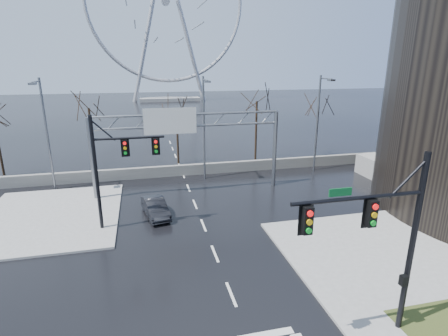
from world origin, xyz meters
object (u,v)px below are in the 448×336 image
object	(u,v)px
signal_mast_near	(386,232)
car	(155,207)
signal_mast_far	(113,162)
ferris_wheel	(166,8)
sign_gantry	(184,136)

from	to	relation	value
signal_mast_near	car	size ratio (longest dim) A/B	1.94
signal_mast_far	ferris_wheel	distance (m)	89.30
ferris_wheel	car	world-z (taller)	ferris_wheel
sign_gantry	signal_mast_near	bearing A→B (deg)	-73.81
signal_mast_near	car	distance (m)	17.27
signal_mast_far	ferris_wheel	world-z (taller)	ferris_wheel
car	ferris_wheel	bearing A→B (deg)	73.44
sign_gantry	car	xyz separation A→B (m)	(-2.87, -4.49, -4.50)
sign_gantry	signal_mast_far	bearing A→B (deg)	-132.47
signal_mast_near	sign_gantry	bearing A→B (deg)	106.19
sign_gantry	car	world-z (taller)	sign_gantry
signal_mast_far	sign_gantry	world-z (taller)	signal_mast_far
signal_mast_far	car	size ratio (longest dim) A/B	1.94
ferris_wheel	sign_gantry	bearing A→B (deg)	-93.84
sign_gantry	ferris_wheel	size ratio (longest dim) A/B	0.32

